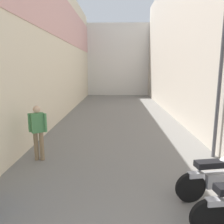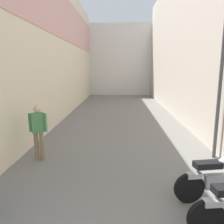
{
  "view_description": "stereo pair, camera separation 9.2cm",
  "coord_description": "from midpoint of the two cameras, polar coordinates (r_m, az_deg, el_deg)",
  "views": [
    {
      "loc": [
        -0.09,
        -0.04,
        2.57
      ],
      "look_at": [
        -0.23,
        6.42,
        1.33
      ],
      "focal_mm": 36.37,
      "sensor_mm": 36.0,
      "label": 1
    },
    {
      "loc": [
        0.0,
        -0.03,
        2.57
      ],
      "look_at": [
        -0.23,
        6.42,
        1.33
      ],
      "focal_mm": 36.37,
      "sensor_mm": 36.0,
      "label": 2
    }
  ],
  "objects": [
    {
      "name": "ground_plane",
      "position": [
        9.4,
        1.47,
        -4.96
      ],
      "size": [
        38.01,
        38.01,
        0.0
      ],
      "primitive_type": "plane",
      "color": "slate"
    },
    {
      "name": "pedestrian_further_down",
      "position": [
        6.67,
        -18.52,
        -4.02
      ],
      "size": [
        0.52,
        0.35,
        1.57
      ],
      "color": "#8C7251",
      "rests_on": "ground"
    },
    {
      "name": "building_left",
      "position": [
        11.47,
        -14.82,
        15.85
      ],
      "size": [
        0.45,
        22.01,
        7.17
      ],
      "color": "beige",
      "rests_on": "ground"
    },
    {
      "name": "motorcycle_fourth",
      "position": [
        5.08,
        25.29,
        -14.24
      ],
      "size": [
        1.83,
        0.58,
        1.04
      ],
      "color": "black",
      "rests_on": "ground"
    },
    {
      "name": "building_right",
      "position": [
        11.56,
        17.91,
        17.42
      ],
      "size": [
        0.45,
        22.01,
        7.96
      ],
      "color": "beige",
      "rests_on": "ground"
    },
    {
      "name": "building_far_end",
      "position": [
        23.05,
        1.38,
        12.89
      ],
      "size": [
        8.82,
        2.0,
        6.72
      ],
      "primitive_type": "cube",
      "color": "silver",
      "rests_on": "ground"
    },
    {
      "name": "street_lamp",
      "position": [
        6.95,
        24.94,
        12.87
      ],
      "size": [
        0.79,
        0.18,
        5.05
      ],
      "color": "#47474C",
      "rests_on": "ground"
    }
  ]
}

